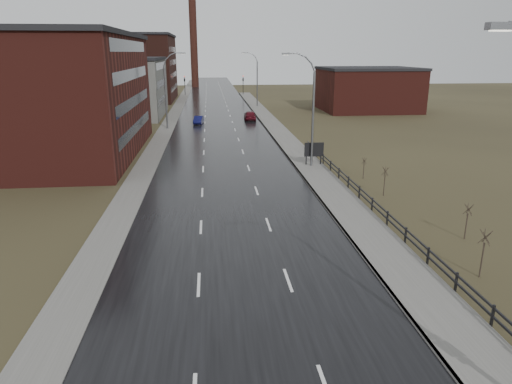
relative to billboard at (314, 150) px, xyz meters
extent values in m
cube|color=black|center=(-9.10, 23.68, -1.66)|extent=(14.00, 300.00, 0.06)
cube|color=#595651|center=(-0.50, -1.32, -1.60)|extent=(3.20, 180.00, 0.18)
cube|color=slate|center=(-2.02, -1.32, -1.60)|extent=(0.16, 180.00, 0.18)
cube|color=#595651|center=(-17.30, 23.68, -1.63)|extent=(2.40, 260.00, 0.12)
cube|color=#471914|center=(-30.10, 8.68, 4.81)|extent=(22.00, 28.00, 13.00)
cube|color=black|center=(-30.10, 8.68, 11.56)|extent=(22.44, 28.56, 0.50)
cube|color=black|center=(-19.12, 8.68, 1.31)|extent=(0.06, 22.40, 1.20)
cube|color=black|center=(-19.12, 8.68, 4.31)|extent=(0.06, 22.40, 1.20)
cube|color=black|center=(-19.12, 8.68, 7.31)|extent=(0.06, 22.40, 1.20)
cube|color=black|center=(-19.12, 8.68, 10.31)|extent=(0.06, 22.40, 1.20)
cube|color=slate|center=(-27.10, 41.68, 3.31)|extent=(16.00, 20.00, 10.00)
cube|color=black|center=(-27.10, 41.68, 8.56)|extent=(16.32, 20.40, 0.50)
cube|color=black|center=(-19.12, 41.68, 1.31)|extent=(0.06, 16.00, 1.20)
cube|color=black|center=(-19.12, 41.68, 4.31)|extent=(0.06, 16.00, 1.20)
cube|color=black|center=(-19.12, 41.68, 7.31)|extent=(0.06, 16.00, 1.20)
cube|color=#331611|center=(-32.10, 71.68, 5.81)|extent=(26.00, 24.00, 15.00)
cube|color=black|center=(-32.10, 71.68, 13.56)|extent=(26.52, 24.48, 0.50)
cube|color=black|center=(-19.12, 71.68, 1.31)|extent=(0.06, 19.20, 1.20)
cube|color=black|center=(-19.12, 71.68, 4.31)|extent=(0.06, 19.20, 1.20)
cube|color=black|center=(-19.12, 71.68, 7.31)|extent=(0.06, 19.20, 1.20)
cube|color=black|center=(-19.12, 71.68, 10.31)|extent=(0.06, 19.20, 1.20)
cube|color=#471914|center=(21.20, 45.68, 2.31)|extent=(18.00, 16.00, 8.00)
cube|color=black|center=(21.20, 45.68, 6.56)|extent=(18.36, 16.32, 0.50)
cylinder|color=#331611|center=(-15.10, 113.68, 13.31)|extent=(2.40, 2.40, 30.00)
cube|color=slate|center=(-3.56, -34.32, 10.28)|extent=(0.70, 0.28, 0.18)
cube|color=silver|center=(-3.56, -34.32, 10.18)|extent=(0.50, 0.20, 0.04)
cylinder|color=slate|center=(-0.30, -0.32, 3.06)|extent=(0.24, 0.24, 9.50)
cylinder|color=slate|center=(-0.47, -0.32, 8.22)|extent=(0.51, 0.14, 0.98)
cylinder|color=slate|center=(-0.94, -0.32, 8.93)|extent=(0.81, 0.14, 0.81)
cylinder|color=slate|center=(-1.66, -0.32, 9.41)|extent=(0.98, 0.14, 0.51)
cylinder|color=slate|center=(-2.50, -0.32, 9.57)|extent=(1.01, 0.14, 0.14)
cube|color=slate|center=(-3.19, -0.32, 9.52)|extent=(0.70, 0.28, 0.18)
cube|color=silver|center=(-3.19, -0.32, 9.42)|extent=(0.50, 0.20, 0.04)
cylinder|color=slate|center=(-17.10, 25.68, 3.06)|extent=(0.24, 0.24, 9.50)
cylinder|color=slate|center=(-16.93, 25.68, 8.22)|extent=(0.51, 0.14, 0.98)
cylinder|color=slate|center=(-16.46, 25.68, 8.93)|extent=(0.81, 0.14, 0.81)
cylinder|color=slate|center=(-15.74, 25.68, 9.41)|extent=(0.98, 0.14, 0.51)
cylinder|color=slate|center=(-14.90, 25.68, 9.57)|extent=(1.01, 0.14, 0.14)
cube|color=slate|center=(-14.21, 25.68, 9.52)|extent=(0.70, 0.28, 0.18)
cube|color=silver|center=(-14.21, 25.68, 9.42)|extent=(0.50, 0.20, 0.04)
cylinder|color=slate|center=(-0.30, 53.68, 3.06)|extent=(0.24, 0.24, 9.50)
cylinder|color=slate|center=(-0.47, 53.68, 8.22)|extent=(0.51, 0.14, 0.98)
cylinder|color=slate|center=(-0.94, 53.68, 8.93)|extent=(0.81, 0.14, 0.81)
cylinder|color=slate|center=(-1.66, 53.68, 9.41)|extent=(0.98, 0.14, 0.51)
cylinder|color=slate|center=(-2.50, 53.68, 9.57)|extent=(1.01, 0.14, 0.14)
cube|color=slate|center=(-3.19, 53.68, 9.52)|extent=(0.70, 0.28, 0.18)
cube|color=silver|center=(-3.19, 53.68, 9.42)|extent=(0.50, 0.20, 0.04)
cube|color=black|center=(1.20, -29.32, -1.14)|extent=(0.10, 0.10, 1.10)
cube|color=black|center=(1.20, -26.32, -1.14)|extent=(0.10, 0.10, 1.10)
cube|color=black|center=(1.20, -23.32, -1.14)|extent=(0.10, 0.10, 1.10)
cube|color=black|center=(1.20, -20.32, -1.14)|extent=(0.10, 0.10, 1.10)
cube|color=black|center=(1.20, -17.32, -1.14)|extent=(0.10, 0.10, 1.10)
cube|color=black|center=(1.20, -14.32, -1.14)|extent=(0.10, 0.10, 1.10)
cube|color=black|center=(1.20, -11.32, -1.14)|extent=(0.10, 0.10, 1.10)
cube|color=black|center=(1.20, -8.32, -1.14)|extent=(0.10, 0.10, 1.10)
cube|color=black|center=(1.20, -5.32, -1.14)|extent=(0.10, 0.10, 1.10)
cube|color=black|center=(1.20, -2.32, -1.14)|extent=(0.10, 0.10, 1.10)
cube|color=black|center=(1.20, 0.68, -1.14)|extent=(0.10, 0.10, 1.10)
cube|color=black|center=(1.20, 3.68, -1.14)|extent=(0.10, 0.10, 1.10)
cube|color=black|center=(1.20, 6.68, -1.14)|extent=(0.10, 0.10, 1.10)
cube|color=black|center=(1.20, -17.82, -0.74)|extent=(0.08, 53.00, 0.10)
cube|color=black|center=(1.20, -17.82, -1.14)|extent=(0.08, 53.00, 0.10)
cylinder|color=#382D23|center=(3.33, -24.90, -0.71)|extent=(0.08, 0.08, 1.96)
cylinder|color=#382D23|center=(3.38, -24.90, 0.57)|extent=(0.04, 0.66, 0.77)
cylinder|color=#382D23|center=(3.35, -24.85, 0.57)|extent=(0.62, 0.25, 0.78)
cylinder|color=#382D23|center=(3.29, -24.87, 0.57)|extent=(0.37, 0.56, 0.79)
cylinder|color=#382D23|center=(3.29, -24.93, 0.57)|extent=(0.37, 0.56, 0.79)
cylinder|color=#382D23|center=(3.35, -24.95, 0.57)|extent=(0.62, 0.25, 0.78)
cylinder|color=#382D23|center=(5.29, -19.95, -0.83)|extent=(0.08, 0.08, 1.72)
cylinder|color=#382D23|center=(5.34, -19.95, 0.29)|extent=(0.04, 0.58, 0.68)
cylinder|color=#382D23|center=(5.31, -19.90, 0.29)|extent=(0.55, 0.22, 0.69)
cylinder|color=#382D23|center=(5.25, -19.92, 0.29)|extent=(0.33, 0.49, 0.70)
cylinder|color=#382D23|center=(5.25, -19.98, 0.29)|extent=(0.33, 0.49, 0.70)
cylinder|color=#382D23|center=(5.31, -20.00, 0.29)|extent=(0.55, 0.22, 0.69)
cylinder|color=#382D23|center=(3.51, -10.62, -0.78)|extent=(0.08, 0.08, 1.82)
cylinder|color=#382D23|center=(3.56, -10.62, 0.40)|extent=(0.04, 0.61, 0.72)
cylinder|color=#382D23|center=(3.53, -10.57, 0.40)|extent=(0.58, 0.23, 0.73)
cylinder|color=#382D23|center=(3.47, -10.59, 0.40)|extent=(0.35, 0.52, 0.73)
cylinder|color=#382D23|center=(3.47, -10.65, 0.40)|extent=(0.35, 0.52, 0.73)
cylinder|color=#382D23|center=(3.53, -10.66, 0.40)|extent=(0.58, 0.23, 0.73)
cylinder|color=#382D23|center=(3.59, -5.21, -0.96)|extent=(0.08, 0.08, 1.46)
cylinder|color=#382D23|center=(3.64, -5.21, -0.01)|extent=(0.04, 0.50, 0.58)
cylinder|color=#382D23|center=(3.61, -5.16, -0.01)|extent=(0.47, 0.19, 0.59)
cylinder|color=#382D23|center=(3.55, -5.18, -0.01)|extent=(0.29, 0.42, 0.60)
cylinder|color=#382D23|center=(3.55, -5.24, -0.01)|extent=(0.29, 0.42, 0.60)
cylinder|color=#382D23|center=(3.61, -5.26, -0.01)|extent=(0.47, 0.19, 0.59)
cube|color=black|center=(-0.76, 0.06, -0.79)|extent=(0.10, 0.10, 1.80)
cube|color=black|center=(0.76, 0.06, -0.79)|extent=(0.10, 0.10, 1.80)
cube|color=silver|center=(0.00, 0.01, 0.09)|extent=(1.91, 0.08, 1.35)
cube|color=black|center=(0.00, -0.04, 0.09)|extent=(2.01, 0.04, 1.45)
cylinder|color=black|center=(-17.10, 83.68, 0.91)|extent=(0.16, 0.16, 5.20)
imported|color=black|center=(-17.10, 83.68, 3.06)|extent=(0.58, 2.73, 1.10)
sphere|color=#FF190C|center=(-17.10, 83.53, 3.36)|extent=(0.18, 0.18, 0.18)
cylinder|color=black|center=(-1.10, 83.68, 0.91)|extent=(0.16, 0.16, 5.20)
imported|color=black|center=(-1.10, 83.68, 3.06)|extent=(0.58, 2.73, 1.10)
sphere|color=#FF190C|center=(-1.10, 83.53, 3.36)|extent=(0.18, 0.18, 0.18)
imported|color=#0D0E41|center=(-12.43, 30.40, -1.05)|extent=(1.77, 3.99, 1.27)
imported|color=#510D17|center=(-3.60, 33.98, -0.88)|extent=(2.03, 4.80, 1.62)
camera|label=1|loc=(-10.59, -45.28, 9.68)|focal=32.00mm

